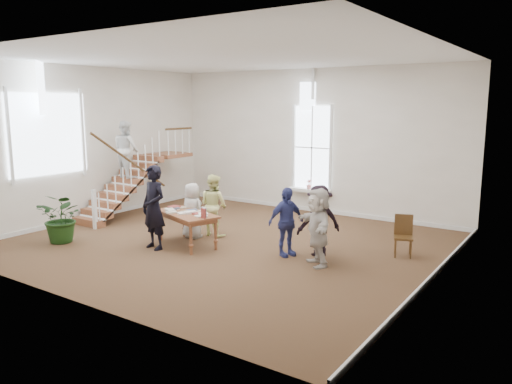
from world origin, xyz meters
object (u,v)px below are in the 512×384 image
Objects in this scene: police_officer at (154,207)px; person_yellow at (214,205)px; woman_cluster_c at (318,227)px; side_chair at (403,233)px; woman_cluster_b at (319,221)px; floor_plant at (62,218)px; library_table at (187,216)px; elderly_woman at (192,211)px; woman_cluster_a at (286,222)px.

person_yellow is at bearing 86.42° from police_officer.
woman_cluster_c reaches higher than side_chair.
police_officer is 1.24× the size of woman_cluster_b.
woman_cluster_c is 1.79× the size of side_chair.
woman_cluster_c is at bearing 24.92° from police_officer.
floor_plant is (-2.69, -2.64, -0.18)m from person_yellow.
side_chair is at bearing 43.49° from library_table.
elderly_woman is at bearing -44.20° from woman_cluster_b.
library_table is 2.53m from woman_cluster_a.
person_yellow is (0.40, 1.75, -0.19)m from police_officer.
police_officer is at bearing -104.59° from library_table.
woman_cluster_b is (3.09, -0.04, 0.00)m from person_yellow.
woman_cluster_a is 2.68m from side_chair.
library_table is 2.04× the size of side_chair.
police_officer is 3.16m from woman_cluster_a.
woman_cluster_c is at bearing 177.88° from person_yellow.
police_officer is at bearing -118.66° from woman_cluster_c.
library_table is 3.23m from woman_cluster_b.
side_chair is at bearing -161.94° from elderly_woman.
floor_plant is at bearing -131.43° from library_table.
person_yellow is at bearing -119.84° from elderly_woman.
elderly_woman is 0.85× the size of woman_cluster_c.
woman_cluster_b reaches higher than elderly_woman.
library_table is 0.83m from police_officer.
elderly_woman is 0.88× the size of person_yellow.
woman_cluster_a is 1.68× the size of side_chair.
side_chair is at bearing -158.33° from person_yellow.
woman_cluster_b is 1.72× the size of side_chair.
side_chair is (1.30, 1.71, -0.32)m from woman_cluster_c.
person_yellow is at bearing -145.82° from woman_cluster_c.
woman_cluster_b is at bearing -166.78° from side_chair.
library_table is at bearing -32.85° from woman_cluster_b.
person_yellow is 3.46m from woman_cluster_c.
police_officer is 1.19× the size of woman_cluster_c.
woman_cluster_b is (3.49, 1.71, -0.19)m from police_officer.
woman_cluster_a is (2.79, 0.01, 0.08)m from elderly_woman.
police_officer is 1.24× the size of person_yellow.
elderly_woman is 0.90× the size of woman_cluster_a.
elderly_woman is at bearing 114.73° from woman_cluster_a.
woman_cluster_c is 1.34× the size of floor_plant.
woman_cluster_b reaches higher than library_table.
side_chair is at bearing 26.38° from floor_plant.
floor_plant is at bearing -173.94° from side_chair.
person_yellow is 1.29× the size of floor_plant.
library_table is at bearing 65.66° from police_officer.
woman_cluster_a is at bearing 178.24° from person_yellow.
library_table is at bearing 120.48° from elderly_woman.
police_officer is 1.81m from person_yellow.
library_table is at bearing 128.41° from woman_cluster_a.
floor_plant is at bearing -149.49° from police_officer.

